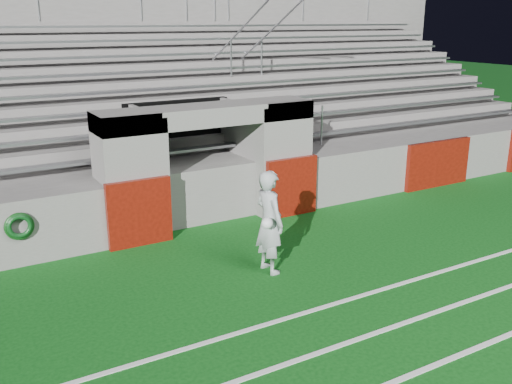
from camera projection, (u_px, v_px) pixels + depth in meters
ground at (298, 280)px, 9.87m from camera, size 90.00×90.00×0.00m
stadium_structure at (140, 125)px, 16.03m from camera, size 26.00×8.48×5.42m
goalkeeper_with_ball at (269, 222)px, 9.99m from camera, size 0.57×0.75×1.86m
hose_coil at (19, 226)px, 10.13m from camera, size 0.52×0.14×0.52m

